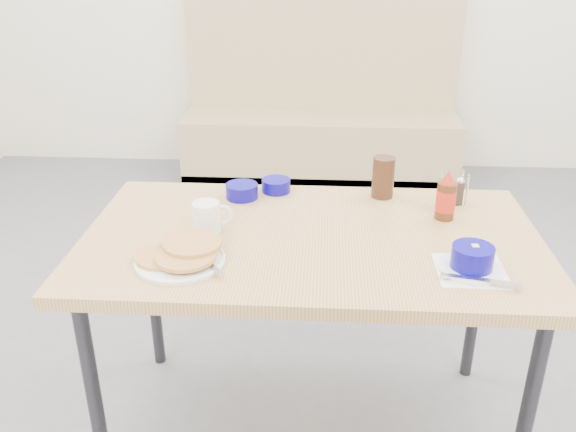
# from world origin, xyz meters

# --- Properties ---
(booth_bench) EXTENTS (1.90, 0.56, 1.22)m
(booth_bench) POSITION_xyz_m (0.00, 2.78, 0.35)
(booth_bench) COLOR tan
(booth_bench) RESTS_ON ground
(dining_table) EXTENTS (1.40, 0.80, 0.76)m
(dining_table) POSITION_xyz_m (0.00, 0.25, 0.70)
(dining_table) COLOR tan
(dining_table) RESTS_ON ground
(pancake_plate) EXTENTS (0.27, 0.25, 0.05)m
(pancake_plate) POSITION_xyz_m (-0.36, 0.06, 0.78)
(pancake_plate) COLOR white
(pancake_plate) RESTS_ON dining_table
(coffee_mug) EXTENTS (0.12, 0.08, 0.10)m
(coffee_mug) POSITION_xyz_m (-0.32, 0.26, 0.81)
(coffee_mug) COLOR white
(coffee_mug) RESTS_ON dining_table
(grits_setting) EXTENTS (0.21, 0.20, 0.08)m
(grits_setting) POSITION_xyz_m (0.44, 0.05, 0.79)
(grits_setting) COLOR white
(grits_setting) RESTS_ON dining_table
(creamer_bowl) EXTENTS (0.11, 0.11, 0.05)m
(creamer_bowl) POSITION_xyz_m (-0.25, 0.53, 0.78)
(creamer_bowl) COLOR #0A057C
(creamer_bowl) RESTS_ON dining_table
(butter_bowl) EXTENTS (0.10, 0.10, 0.05)m
(butter_bowl) POSITION_xyz_m (-0.14, 0.59, 0.78)
(butter_bowl) COLOR #0A057C
(butter_bowl) RESTS_ON dining_table
(amber_tumbler) EXTENTS (0.08, 0.08, 0.14)m
(amber_tumbler) POSITION_xyz_m (0.24, 0.57, 0.83)
(amber_tumbler) COLOR #381F11
(amber_tumbler) RESTS_ON dining_table
(condiment_caddy) EXTENTS (0.11, 0.08, 0.11)m
(condiment_caddy) POSITION_xyz_m (0.47, 0.52, 0.80)
(condiment_caddy) COLOR silver
(condiment_caddy) RESTS_ON dining_table
(syrup_bottle) EXTENTS (0.06, 0.06, 0.16)m
(syrup_bottle) POSITION_xyz_m (0.43, 0.40, 0.83)
(syrup_bottle) COLOR #47230F
(syrup_bottle) RESTS_ON dining_table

